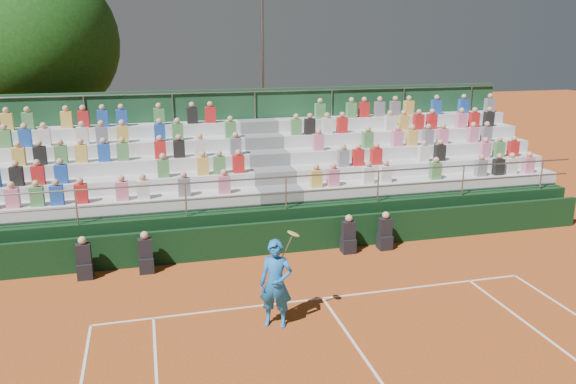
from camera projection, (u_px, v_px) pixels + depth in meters
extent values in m
plane|color=#AD4D1C|center=(323.00, 298.00, 13.95)|extent=(90.00, 90.00, 0.00)
cube|color=white|center=(323.00, 298.00, 13.95)|extent=(11.00, 0.06, 0.01)
cube|color=white|center=(373.00, 370.00, 10.97)|extent=(0.06, 6.40, 0.01)
cube|color=black|center=(290.00, 236.00, 16.80)|extent=(20.00, 0.15, 1.00)
cube|color=black|center=(85.00, 270.00, 15.07)|extent=(0.40, 0.40, 0.44)
cube|color=black|center=(84.00, 254.00, 14.94)|extent=(0.38, 0.25, 0.55)
sphere|color=tan|center=(82.00, 240.00, 14.83)|extent=(0.22, 0.22, 0.22)
cube|color=black|center=(147.00, 265.00, 15.45)|extent=(0.40, 0.40, 0.44)
cube|color=black|center=(145.00, 248.00, 15.32)|extent=(0.38, 0.25, 0.55)
sphere|color=tan|center=(144.00, 235.00, 15.22)|extent=(0.22, 0.22, 0.22)
cube|color=black|center=(348.00, 245.00, 16.86)|extent=(0.40, 0.40, 0.44)
cube|color=black|center=(349.00, 230.00, 16.73)|extent=(0.38, 0.25, 0.55)
sphere|color=tan|center=(349.00, 218.00, 16.62)|extent=(0.22, 0.22, 0.22)
cube|color=black|center=(384.00, 242.00, 17.14)|extent=(0.40, 0.40, 0.44)
cube|color=black|center=(385.00, 227.00, 17.01)|extent=(0.38, 0.25, 0.55)
sphere|color=tan|center=(386.00, 215.00, 16.90)|extent=(0.22, 0.22, 0.22)
cube|color=black|center=(268.00, 204.00, 19.66)|extent=(20.00, 5.20, 1.20)
cube|color=silver|center=(104.00, 207.00, 16.61)|extent=(9.30, 0.85, 0.42)
cube|color=silver|center=(431.00, 184.00, 19.16)|extent=(9.30, 0.85, 0.42)
cube|color=slate|center=(279.00, 195.00, 17.88)|extent=(1.40, 0.85, 0.42)
cube|color=silver|center=(104.00, 186.00, 17.29)|extent=(9.30, 0.85, 0.42)
cube|color=silver|center=(420.00, 166.00, 19.84)|extent=(9.30, 0.85, 0.42)
cube|color=slate|center=(273.00, 175.00, 18.56)|extent=(1.40, 0.85, 0.42)
cube|color=silver|center=(105.00, 167.00, 17.96)|extent=(9.30, 0.85, 0.42)
cube|color=silver|center=(410.00, 150.00, 20.52)|extent=(9.30, 0.85, 0.42)
cube|color=slate|center=(268.00, 158.00, 19.24)|extent=(1.40, 0.85, 0.42)
cube|color=silver|center=(105.00, 149.00, 18.64)|extent=(9.30, 0.85, 0.42)
cube|color=silver|center=(401.00, 135.00, 21.20)|extent=(9.30, 0.85, 0.42)
cube|color=slate|center=(262.00, 141.00, 19.92)|extent=(1.40, 0.85, 0.42)
cube|color=silver|center=(105.00, 132.00, 19.32)|extent=(9.30, 0.85, 0.42)
cube|color=silver|center=(392.00, 121.00, 21.87)|extent=(9.30, 0.85, 0.42)
cube|color=slate|center=(258.00, 126.00, 20.60)|extent=(1.40, 0.85, 0.42)
cube|color=#1B4629|center=(255.00, 147.00, 21.33)|extent=(20.00, 0.12, 4.40)
cylinder|color=gray|center=(286.00, 177.00, 16.85)|extent=(20.00, 0.05, 0.05)
cylinder|color=gray|center=(255.00, 92.00, 20.67)|extent=(20.00, 0.05, 0.05)
cube|color=pink|center=(13.00, 198.00, 15.76)|extent=(0.36, 0.24, 0.56)
cube|color=#4C8C4C|center=(37.00, 196.00, 15.91)|extent=(0.36, 0.24, 0.56)
cube|color=#1E4CB2|center=(57.00, 195.00, 16.04)|extent=(0.36, 0.24, 0.56)
cube|color=red|center=(81.00, 194.00, 16.20)|extent=(0.36, 0.24, 0.56)
cube|color=pink|center=(122.00, 191.00, 16.47)|extent=(0.36, 0.24, 0.56)
cube|color=silver|center=(143.00, 190.00, 16.61)|extent=(0.36, 0.24, 0.56)
cube|color=slate|center=(184.00, 187.00, 16.90)|extent=(0.36, 0.24, 0.56)
cube|color=pink|center=(224.00, 184.00, 17.19)|extent=(0.36, 0.24, 0.56)
cube|color=black|center=(17.00, 176.00, 16.44)|extent=(0.36, 0.24, 0.56)
cube|color=red|center=(38.00, 175.00, 16.58)|extent=(0.36, 0.24, 0.56)
cube|color=#1E4CB2|center=(61.00, 174.00, 16.73)|extent=(0.36, 0.24, 0.56)
cube|color=#4C8C4C|center=(163.00, 168.00, 17.44)|extent=(0.36, 0.24, 0.56)
cube|color=gold|center=(203.00, 166.00, 17.74)|extent=(0.36, 0.24, 0.56)
cube|color=#4C8C4C|center=(219.00, 165.00, 17.86)|extent=(0.36, 0.24, 0.56)
cube|color=red|center=(238.00, 164.00, 18.01)|extent=(0.36, 0.24, 0.56)
cube|color=gold|center=(19.00, 157.00, 17.11)|extent=(0.36, 0.24, 0.56)
cube|color=black|center=(40.00, 156.00, 17.25)|extent=(0.36, 0.24, 0.56)
cube|color=#4C8C4C|center=(61.00, 155.00, 17.40)|extent=(0.36, 0.24, 0.56)
cube|color=gold|center=(81.00, 154.00, 17.54)|extent=(0.36, 0.24, 0.56)
cube|color=#1E4CB2|center=(104.00, 152.00, 17.70)|extent=(0.36, 0.24, 0.56)
cube|color=#4C8C4C|center=(123.00, 152.00, 17.84)|extent=(0.36, 0.24, 0.56)
cube|color=red|center=(160.00, 150.00, 18.11)|extent=(0.36, 0.24, 0.56)
cube|color=black|center=(179.00, 149.00, 18.26)|extent=(0.36, 0.24, 0.56)
cube|color=silver|center=(200.00, 148.00, 18.42)|extent=(0.36, 0.24, 0.56)
cube|color=slate|center=(236.00, 146.00, 18.70)|extent=(0.36, 0.24, 0.56)
cube|color=#4C8C4C|center=(5.00, 139.00, 17.67)|extent=(0.36, 0.24, 0.56)
cube|color=#1E4CB2|center=(25.00, 138.00, 17.81)|extent=(0.36, 0.24, 0.56)
cube|color=silver|center=(45.00, 137.00, 17.94)|extent=(0.36, 0.24, 0.56)
cube|color=silver|center=(83.00, 136.00, 18.22)|extent=(0.36, 0.24, 0.56)
cube|color=slate|center=(102.00, 135.00, 18.36)|extent=(0.36, 0.24, 0.56)
cube|color=gold|center=(123.00, 134.00, 18.52)|extent=(0.36, 0.24, 0.56)
cube|color=#1E4CB2|center=(160.00, 133.00, 18.80)|extent=(0.36, 0.24, 0.56)
cube|color=#4C8C4C|center=(178.00, 132.00, 18.94)|extent=(0.36, 0.24, 0.56)
cube|color=#4C8C4C|center=(230.00, 130.00, 19.37)|extent=(0.36, 0.24, 0.56)
cube|color=gold|center=(7.00, 122.00, 18.33)|extent=(0.36, 0.24, 0.56)
cube|color=#4C8C4C|center=(28.00, 121.00, 18.48)|extent=(0.36, 0.24, 0.56)
cube|color=gold|center=(67.00, 120.00, 18.77)|extent=(0.36, 0.24, 0.56)
cube|color=red|center=(84.00, 119.00, 18.90)|extent=(0.36, 0.24, 0.56)
cube|color=#1E4CB2|center=(103.00, 118.00, 19.04)|extent=(0.36, 0.24, 0.56)
cube|color=#1E4CB2|center=(122.00, 118.00, 19.19)|extent=(0.36, 0.24, 0.56)
cube|color=#4C8C4C|center=(159.00, 117.00, 19.49)|extent=(0.36, 0.24, 0.56)
cube|color=black|center=(192.00, 115.00, 19.76)|extent=(0.36, 0.24, 0.56)
cube|color=red|center=(210.00, 115.00, 19.91)|extent=(0.36, 0.24, 0.56)
cube|color=gold|center=(316.00, 179.00, 17.89)|extent=(0.36, 0.24, 0.56)
cube|color=pink|center=(333.00, 177.00, 18.03)|extent=(0.36, 0.24, 0.56)
cube|color=silver|center=(368.00, 175.00, 18.31)|extent=(0.36, 0.24, 0.56)
cube|color=silver|center=(385.00, 174.00, 18.46)|extent=(0.36, 0.24, 0.56)
cube|color=#4C8C4C|center=(435.00, 171.00, 18.89)|extent=(0.36, 0.24, 0.56)
cube|color=slate|center=(481.00, 168.00, 19.31)|extent=(0.36, 0.24, 0.56)
cube|color=black|center=(498.00, 167.00, 19.47)|extent=(0.36, 0.24, 0.56)
cube|color=silver|center=(511.00, 166.00, 19.59)|extent=(0.36, 0.24, 0.56)
cube|color=pink|center=(528.00, 165.00, 19.76)|extent=(0.36, 0.24, 0.56)
cube|color=slate|center=(343.00, 158.00, 18.86)|extent=(0.36, 0.24, 0.56)
cube|color=red|center=(358.00, 157.00, 18.99)|extent=(0.36, 0.24, 0.56)
cube|color=red|center=(376.00, 156.00, 19.14)|extent=(0.36, 0.24, 0.56)
cube|color=silver|center=(423.00, 154.00, 19.56)|extent=(0.36, 0.24, 0.56)
cube|color=black|center=(440.00, 153.00, 19.72)|extent=(0.36, 0.24, 0.56)
cube|color=pink|center=(485.00, 150.00, 20.14)|extent=(0.36, 0.24, 0.56)
cube|color=#4C8C4C|center=(499.00, 149.00, 20.28)|extent=(0.36, 0.24, 0.56)
cube|color=red|center=(513.00, 149.00, 20.42)|extent=(0.36, 0.24, 0.56)
cube|color=pink|center=(318.00, 142.00, 19.39)|extent=(0.36, 0.24, 0.56)
cube|color=#4C8C4C|center=(368.00, 140.00, 19.83)|extent=(0.36, 0.24, 0.56)
cube|color=pink|center=(397.00, 138.00, 20.10)|extent=(0.36, 0.24, 0.56)
cube|color=gold|center=(412.00, 138.00, 20.23)|extent=(0.36, 0.24, 0.56)
cube|color=slate|center=(428.00, 137.00, 20.38)|extent=(0.36, 0.24, 0.56)
cube|color=pink|center=(442.00, 136.00, 20.53)|extent=(0.36, 0.24, 0.56)
cube|color=pink|center=(473.00, 135.00, 20.82)|extent=(0.36, 0.24, 0.56)
cube|color=slate|center=(486.00, 134.00, 20.96)|extent=(0.36, 0.24, 0.56)
cube|color=#4C8C4C|center=(296.00, 127.00, 19.93)|extent=(0.36, 0.24, 0.56)
cube|color=black|center=(310.00, 126.00, 20.05)|extent=(0.36, 0.24, 0.56)
cube|color=silver|center=(327.00, 126.00, 20.21)|extent=(0.36, 0.24, 0.56)
cube|color=red|center=(342.00, 125.00, 20.35)|extent=(0.36, 0.24, 0.56)
cube|color=silver|center=(390.00, 123.00, 20.79)|extent=(0.36, 0.24, 0.56)
cube|color=gold|center=(403.00, 123.00, 20.92)|extent=(0.36, 0.24, 0.56)
cube|color=red|center=(418.00, 122.00, 21.07)|extent=(0.36, 0.24, 0.56)
cube|color=red|center=(432.00, 121.00, 21.20)|extent=(0.36, 0.24, 0.56)
cube|color=pink|center=(461.00, 120.00, 21.50)|extent=(0.36, 0.24, 0.56)
cube|color=red|center=(474.00, 120.00, 21.63)|extent=(0.36, 0.24, 0.56)
cube|color=black|center=(489.00, 119.00, 21.78)|extent=(0.36, 0.24, 0.56)
cube|color=#4C8C4C|center=(320.00, 111.00, 20.89)|extent=(0.36, 0.24, 0.56)
cube|color=#4C8C4C|center=(351.00, 110.00, 21.18)|extent=(0.36, 0.24, 0.56)
cube|color=red|center=(364.00, 110.00, 21.30)|extent=(0.36, 0.24, 0.56)
cube|color=slate|center=(379.00, 109.00, 21.46)|extent=(0.36, 0.24, 0.56)
cube|color=slate|center=(395.00, 108.00, 21.61)|extent=(0.36, 0.24, 0.56)
cube|color=gold|center=(409.00, 108.00, 21.75)|extent=(0.36, 0.24, 0.56)
cube|color=#1E4CB2|center=(436.00, 107.00, 22.03)|extent=(0.36, 0.24, 0.56)
cube|color=#1E4CB2|center=(463.00, 106.00, 22.31)|extent=(0.36, 0.24, 0.56)
cube|color=slate|center=(489.00, 105.00, 22.59)|extent=(0.36, 0.24, 0.56)
imported|color=blue|center=(276.00, 284.00, 12.41)|extent=(0.87, 0.74, 2.02)
cylinder|color=gray|center=(287.00, 247.00, 12.25)|extent=(0.26, 0.03, 0.51)
cylinder|color=#E5D866|center=(293.00, 234.00, 12.20)|extent=(0.26, 0.28, 0.14)
cylinder|color=#351F13|center=(50.00, 147.00, 23.52)|extent=(0.50, 0.50, 3.52)
sphere|color=#10370F|center=(38.00, 42.00, 22.36)|extent=(6.34, 6.34, 6.34)
cylinder|color=gray|center=(263.00, 81.00, 25.83)|extent=(0.16, 0.16, 8.56)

